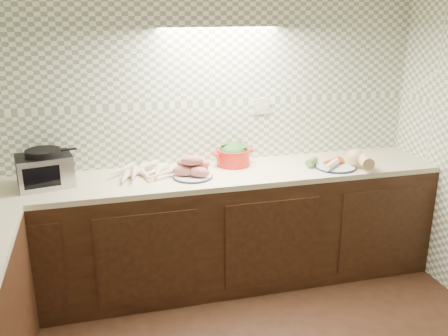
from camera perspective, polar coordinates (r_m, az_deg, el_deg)
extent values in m
cube|color=gray|center=(3.81, -3.52, 6.29)|extent=(3.60, 0.05, 2.60)
cube|color=#C0B698|center=(3.96, 4.33, 7.02)|extent=(0.13, 0.01, 0.12)
cube|color=black|center=(3.84, -2.45, -7.38)|extent=(3.60, 0.60, 0.86)
cube|color=beige|center=(3.66, -2.55, -1.02)|extent=(3.60, 0.60, 0.04)
cube|color=black|center=(3.62, -19.79, -0.25)|extent=(0.40, 0.33, 0.21)
cube|color=#ADAEB3|center=(3.48, -19.52, -0.91)|extent=(0.35, 0.08, 0.21)
cube|color=black|center=(3.48, -19.52, -0.91)|extent=(0.23, 0.05, 0.14)
cylinder|color=black|center=(3.58, -20.01, 1.68)|extent=(0.27, 0.27, 0.04)
cone|color=beige|center=(3.54, -9.73, -1.17)|extent=(0.12, 0.25, 0.06)
cone|color=beige|center=(3.58, -8.34, -0.83)|extent=(0.15, 0.23, 0.06)
cone|color=beige|center=(3.65, -7.51, -0.41)|extent=(0.26, 0.19, 0.06)
cone|color=beige|center=(3.60, -11.14, -0.99)|extent=(0.13, 0.21, 0.05)
cone|color=beige|center=(3.65, -10.85, -0.62)|extent=(0.10, 0.22, 0.05)
cone|color=beige|center=(3.61, -7.19, -0.64)|extent=(0.22, 0.16, 0.06)
cone|color=beige|center=(3.55, -9.43, -1.10)|extent=(0.09, 0.27, 0.05)
cone|color=beige|center=(3.64, -9.50, -0.21)|extent=(0.12, 0.23, 0.05)
cone|color=beige|center=(3.62, -7.22, -0.25)|extent=(0.17, 0.21, 0.05)
cone|color=beige|center=(3.60, -10.58, -0.60)|extent=(0.12, 0.28, 0.06)
cone|color=beige|center=(3.54, -9.02, -0.85)|extent=(0.06, 0.27, 0.05)
cylinder|color=#191F45|center=(3.59, -3.59, -0.98)|extent=(0.29, 0.29, 0.01)
cylinder|color=silver|center=(3.59, -3.59, -0.95)|extent=(0.28, 0.28, 0.02)
ellipsoid|color=#C56D68|center=(3.57, -4.66, -0.32)|extent=(0.18, 0.14, 0.08)
ellipsoid|color=#C56D68|center=(3.54, -2.89, -0.47)|extent=(0.18, 0.14, 0.08)
ellipsoid|color=#C56D68|center=(3.63, -3.42, 0.00)|extent=(0.18, 0.14, 0.08)
ellipsoid|color=#C56D68|center=(3.60, -4.15, 0.56)|extent=(0.18, 0.14, 0.08)
ellipsoid|color=#C56D68|center=(3.60, -2.82, 0.54)|extent=(0.18, 0.14, 0.08)
ellipsoid|color=#C56D68|center=(3.55, -3.67, 0.88)|extent=(0.18, 0.14, 0.08)
cylinder|color=black|center=(3.76, -2.92, 0.24)|extent=(0.14, 0.14, 0.05)
sphere|color=maroon|center=(3.74, -3.15, 0.87)|extent=(0.08, 0.08, 0.08)
sphere|color=white|center=(3.76, -2.53, 0.81)|extent=(0.05, 0.05, 0.05)
cylinder|color=red|center=(3.84, 1.06, 1.26)|extent=(0.30, 0.30, 0.13)
cube|color=red|center=(3.78, -0.88, 1.51)|extent=(0.04, 0.06, 0.02)
cube|color=red|center=(3.90, 2.95, 2.03)|extent=(0.04, 0.06, 0.02)
ellipsoid|color=#31692A|center=(3.83, 1.07, 1.99)|extent=(0.23, 0.23, 0.13)
cylinder|color=#191F45|center=(3.89, 12.62, 0.13)|extent=(0.32, 0.32, 0.01)
cylinder|color=silver|center=(3.89, 12.62, 0.16)|extent=(0.30, 0.30, 0.02)
cone|color=#BE4116|center=(3.91, 12.37, 0.66)|extent=(0.18, 0.06, 0.04)
cone|color=#BE4116|center=(3.89, 12.18, 0.58)|extent=(0.18, 0.12, 0.04)
cone|color=#BE4116|center=(3.90, 11.82, 0.67)|extent=(0.18, 0.06, 0.04)
cone|color=#BE4116|center=(3.89, 12.79, 0.83)|extent=(0.17, 0.13, 0.04)
cone|color=#BE4116|center=(3.90, 12.61, 0.86)|extent=(0.18, 0.09, 0.04)
cylinder|color=silver|center=(3.83, 12.22, 0.39)|extent=(0.18, 0.17, 0.05)
cylinder|color=#4F8035|center=(3.87, 9.97, 0.72)|extent=(0.13, 0.12, 0.05)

